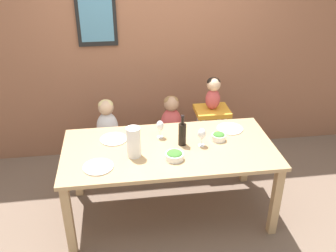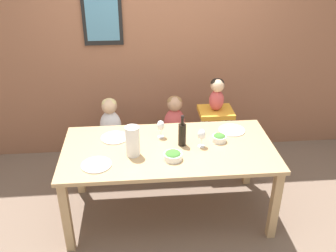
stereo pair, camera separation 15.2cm
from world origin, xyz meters
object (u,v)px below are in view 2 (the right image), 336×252
at_px(salad_bowl_large, 173,156).
at_px(person_child_left, 110,119).
at_px(dinner_plate_back_left, 114,138).
at_px(chair_far_left, 112,144).
at_px(wine_glass_near, 202,135).
at_px(dinner_plate_front_left, 96,165).
at_px(chair_far_center, 174,141).
at_px(salad_bowl_small, 219,138).
at_px(chair_right_highchair, 215,124).
at_px(person_baby_right, 217,92).
at_px(paper_towel_roll, 133,141).
at_px(person_child_center, 174,116).
at_px(wine_glass_far, 161,126).
at_px(wine_bottle, 182,134).
at_px(dinner_plate_back_right, 232,130).

bearing_deg(salad_bowl_large, person_child_left, 122.09).
xyz_separation_m(person_child_left, dinner_plate_back_left, (0.07, -0.51, 0.06)).
relative_size(chair_far_left, person_child_left, 0.95).
bearing_deg(wine_glass_near, dinner_plate_front_left, -166.00).
relative_size(chair_far_center, salad_bowl_small, 3.44).
bearing_deg(chair_far_center, dinner_plate_back_left, -140.08).
bearing_deg(chair_right_highchair, dinner_plate_front_left, -141.33).
bearing_deg(person_child_left, salad_bowl_small, -32.53).
distance_m(person_baby_right, paper_towel_roll, 1.21).
bearing_deg(person_child_center, wine_glass_far, -109.16).
bearing_deg(wine_bottle, person_child_center, 89.72).
bearing_deg(wine_glass_far, dinner_plate_front_left, -142.79).
height_order(person_child_center, wine_glass_far, person_child_center).
distance_m(salad_bowl_small, dinner_plate_front_left, 1.13).
bearing_deg(chair_far_center, person_child_center, 90.00).
height_order(wine_bottle, paper_towel_roll, wine_bottle).
distance_m(chair_right_highchair, dinner_plate_front_left, 1.53).
bearing_deg(wine_glass_near, paper_towel_roll, -171.77).
relative_size(person_child_center, dinner_plate_back_right, 1.86).
bearing_deg(dinner_plate_front_left, person_baby_right, 38.72).
distance_m(chair_far_left, wine_bottle, 1.08).
bearing_deg(chair_right_highchair, person_child_left, 179.94).
relative_size(chair_far_left, wine_glass_near, 2.58).
distance_m(wine_glass_near, salad_bowl_large, 0.34).
bearing_deg(person_baby_right, dinner_plate_front_left, -141.28).
relative_size(wine_bottle, dinner_plate_back_left, 1.18).
bearing_deg(wine_glass_far, person_child_left, 133.46).
bearing_deg(chair_right_highchair, dinner_plate_back_left, -154.13).
bearing_deg(dinner_plate_back_left, chair_far_center, 39.92).
relative_size(wine_glass_near, salad_bowl_small, 1.33).
bearing_deg(dinner_plate_back_right, wine_glass_far, -174.98).
xyz_separation_m(wine_glass_near, dinner_plate_back_right, (0.34, 0.26, -0.11)).
bearing_deg(chair_far_center, chair_right_highchair, -0.00).
distance_m(chair_far_left, salad_bowl_small, 1.28).
relative_size(salad_bowl_large, salad_bowl_small, 1.22).
bearing_deg(paper_towel_roll, dinner_plate_back_right, 20.15).
bearing_deg(wine_glass_far, chair_far_center, 70.80).
height_order(person_child_center, wine_glass_near, person_child_center).
bearing_deg(dinner_plate_front_left, salad_bowl_small, 15.39).
height_order(wine_glass_near, salad_bowl_large, wine_glass_near).
distance_m(chair_right_highchair, person_child_left, 1.13).
height_order(person_child_left, person_baby_right, person_baby_right).
distance_m(paper_towel_roll, wine_glass_near, 0.61).
xyz_separation_m(wine_bottle, wine_glass_near, (0.17, -0.04, 0.00)).
bearing_deg(dinner_plate_back_left, chair_right_highchair, 25.87).
distance_m(person_child_center, dinner_plate_back_left, 0.80).
bearing_deg(chair_far_center, wine_glass_far, -109.20).
height_order(person_child_center, salad_bowl_large, person_child_center).
height_order(person_child_center, person_baby_right, person_baby_right).
bearing_deg(salad_bowl_small, person_child_left, 147.47).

